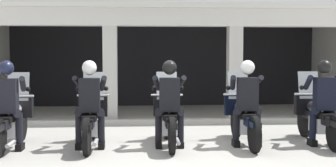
{
  "coord_description": "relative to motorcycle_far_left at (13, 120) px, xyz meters",
  "views": [
    {
      "loc": [
        -0.59,
        -8.18,
        1.7
      ],
      "look_at": [
        0.0,
        0.05,
        1.14
      ],
      "focal_mm": 47.09,
      "sensor_mm": 36.0,
      "label": 1
    }
  ],
  "objects": [
    {
      "name": "motorcycle_center",
      "position": [
        2.85,
        0.04,
        0.0
      ],
      "size": [
        0.62,
        2.04,
        1.35
      ],
      "rotation": [
        0.0,
        0.0,
        -0.14
      ],
      "color": "black",
      "rests_on": "ground"
    },
    {
      "name": "station_building",
      "position": [
        3.17,
        4.95,
        1.41
      ],
      "size": [
        10.52,
        4.05,
        2.99
      ],
      "color": "black",
      "rests_on": "ground"
    },
    {
      "name": "kerb_strip",
      "position": [
        3.17,
        2.43,
        -0.44
      ],
      "size": [
        10.02,
        0.24,
        0.12
      ],
      "primitive_type": "cube",
      "color": "#B7B5AD",
      "rests_on": "ground"
    },
    {
      "name": "motorcycle_far_left",
      "position": [
        0.0,
        0.0,
        0.0
      ],
      "size": [
        0.62,
        2.04,
        1.35
      ],
      "rotation": [
        0.0,
        0.0,
        -0.13
      ],
      "color": "black",
      "rests_on": "ground"
    },
    {
      "name": "ground_plane",
      "position": [
        2.84,
        3.07,
        -0.5
      ],
      "size": [
        80.0,
        80.0,
        0.0
      ],
      "primitive_type": "plane",
      "color": "#A8A59E"
    },
    {
      "name": "police_officer_right",
      "position": [
        4.27,
        -0.23,
        0.44
      ],
      "size": [
        0.63,
        0.61,
        1.58
      ],
      "rotation": [
        0.0,
        0.0,
        -0.13
      ],
      "color": "black",
      "rests_on": "ground"
    },
    {
      "name": "police_officer_far_right",
      "position": [
        5.69,
        -0.28,
        0.44
      ],
      "size": [
        0.63,
        0.61,
        1.58
      ],
      "rotation": [
        0.0,
        0.0,
        -0.14
      ],
      "color": "black",
      "rests_on": "ground"
    },
    {
      "name": "motorcycle_left",
      "position": [
        1.42,
        0.04,
        0.0
      ],
      "size": [
        0.62,
        2.04,
        1.35
      ],
      "rotation": [
        0.0,
        0.0,
        -0.27
      ],
      "color": "black",
      "rests_on": "ground"
    },
    {
      "name": "police_officer_far_left",
      "position": [
        -0.0,
        -0.28,
        0.44
      ],
      "size": [
        0.63,
        0.61,
        1.58
      ],
      "rotation": [
        0.0,
        0.0,
        -0.13
      ],
      "color": "black",
      "rests_on": "ground"
    },
    {
      "name": "police_officer_left",
      "position": [
        1.42,
        -0.24,
        0.44
      ],
      "size": [
        0.63,
        0.61,
        1.58
      ],
      "rotation": [
        0.0,
        0.0,
        -0.27
      ],
      "color": "black",
      "rests_on": "ground"
    },
    {
      "name": "motorcycle_far_right",
      "position": [
        5.69,
        0.01,
        0.0
      ],
      "size": [
        0.62,
        2.04,
        1.35
      ],
      "rotation": [
        0.0,
        0.0,
        -0.14
      ],
      "color": "black",
      "rests_on": "ground"
    },
    {
      "name": "motorcycle_right",
      "position": [
        4.27,
        0.05,
        0.0
      ],
      "size": [
        0.62,
        2.04,
        1.35
      ],
      "rotation": [
        0.0,
        0.0,
        -0.13
      ],
      "color": "black",
      "rests_on": "ground"
    },
    {
      "name": "police_officer_center",
      "position": [
        2.84,
        -0.25,
        0.44
      ],
      "size": [
        0.63,
        0.61,
        1.58
      ],
      "rotation": [
        0.0,
        0.0,
        -0.14
      ],
      "color": "black",
      "rests_on": "ground"
    }
  ]
}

